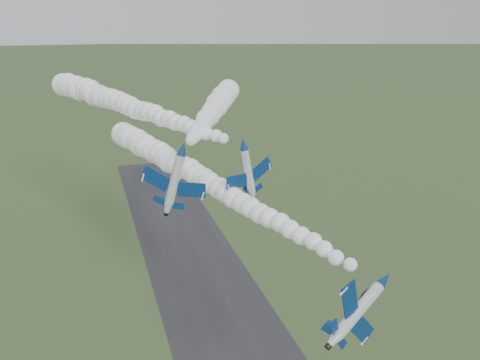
% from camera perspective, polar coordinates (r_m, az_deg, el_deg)
% --- Properties ---
extents(runway, '(24.00, 260.00, 0.04)m').
position_cam_1_polar(runway, '(112.11, -1.27, -16.13)').
color(runway, '#2A2A2C').
rests_on(runway, ground).
extents(jet_lead, '(6.31, 11.88, 8.97)m').
position_cam_1_polar(jet_lead, '(68.02, 15.23, -10.25)').
color(jet_lead, silver).
extents(smoke_trail_jet_lead, '(31.78, 68.35, 5.30)m').
position_cam_1_polar(smoke_trail_jet_lead, '(93.20, -3.58, -0.12)').
color(smoke_trail_jet_lead, white).
extents(jet_pair_left, '(10.39, 12.32, 3.99)m').
position_cam_1_polar(jet_pair_left, '(83.61, -6.15, 3.39)').
color(jet_pair_left, silver).
extents(smoke_trail_jet_pair_left, '(26.38, 50.04, 5.47)m').
position_cam_1_polar(smoke_trail_jet_pair_left, '(111.53, -2.97, 7.34)').
color(smoke_trail_jet_pair_left, white).
extents(jet_pair_right, '(9.62, 11.28, 3.38)m').
position_cam_1_polar(jet_pair_right, '(86.55, 0.40, 3.88)').
color(jet_pair_right, silver).
extents(smoke_trail_jet_pair_right, '(33.43, 69.77, 5.90)m').
position_cam_1_polar(smoke_trail_jet_pair_right, '(118.11, -11.89, 7.84)').
color(smoke_trail_jet_pair_right, white).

